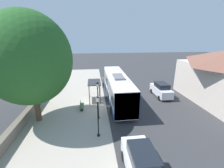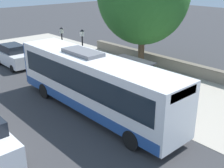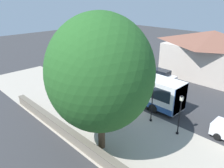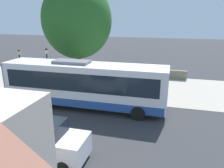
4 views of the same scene
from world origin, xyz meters
The scene contains 12 objects.
ground_plane centered at (0.00, 0.00, 0.00)m, with size 120.00×120.00×0.00m, color #353538.
sidewalk_plaza centered at (-4.50, 0.00, 0.01)m, with size 9.00×44.00×0.02m.
stone_wall centered at (-8.55, 0.00, 0.51)m, with size 0.60×20.00×1.00m.
background_building centered at (15.20, -1.37, 3.65)m, with size 7.62×13.51×7.11m.
bus centered at (1.67, 1.83, 1.89)m, with size 2.62×12.41×3.66m.
bus_shelter centered at (-1.54, 1.93, 2.19)m, with size 1.66×3.02×2.67m.
pedestrian centered at (0.11, 7.26, 1.07)m, with size 0.34×0.24×1.80m.
bench centered at (-3.01, -0.43, 0.47)m, with size 0.40×1.53×0.88m.
street_lamp_near centered at (-1.06, -2.83, 2.42)m, with size 0.28×0.28×4.08m.
street_lamp_far centered at (-1.17, -5.83, 2.30)m, with size 0.28×0.28×3.85m.
shade_tree centered at (-7.26, -2.43, 6.40)m, with size 7.84×7.84×10.73m.
parked_car_far_lane centered at (8.23, 2.33, 0.97)m, with size 1.87×4.34×2.01m.
Camera 3 is at (-16.99, -13.55, 11.50)m, focal length 35.00 mm.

